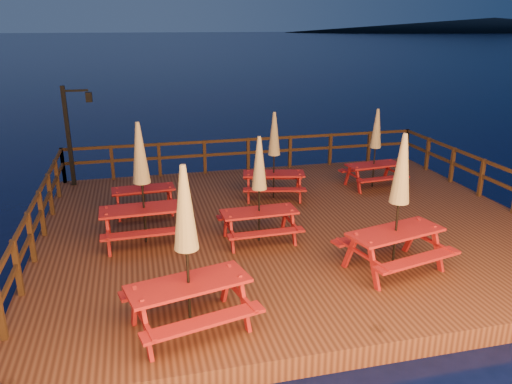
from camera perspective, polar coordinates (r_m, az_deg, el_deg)
The scene contains 13 objects.
ground at distance 12.59m, azimuth 4.06°, elevation -5.29°, with size 500.00×500.00×0.00m, color black.
deck at distance 12.51m, azimuth 4.08°, elevation -4.45°, with size 12.00×10.00×0.40m, color #432115.
deck_piles at distance 12.71m, azimuth 4.03°, elevation -6.52°, with size 11.44×9.44×1.40m.
railing at distance 13.78m, azimuth 1.94°, elevation 2.08°, with size 11.80×9.75×1.10m.
lamp_post at distance 15.85m, azimuth -20.19°, elevation 7.01°, with size 0.85×0.18×3.00m.
headland_right at distance 305.95m, azimuth 25.50°, elevation 16.89°, with size 230.40×86.40×7.00m, color black.
picnic_table_0 at distance 15.23m, azimuth 13.47°, elevation 5.01°, with size 1.78×1.52×2.36m.
picnic_table_1 at distance 13.03m, azimuth -12.92°, elevation 2.52°, with size 1.66×1.40×2.27m.
picnic_table_2 at distance 13.83m, azimuth 2.07°, elevation 4.33°, with size 1.98×1.75×2.45m.
picnic_table_3 at distance 10.03m, azimuth 16.00°, elevation -1.06°, with size 2.27×2.02×2.79m.
picnic_table_4 at distance 11.16m, azimuth -12.91°, elevation 1.12°, with size 1.97×1.64×2.75m.
picnic_table_5 at distance 11.00m, azimuth 0.37°, elevation 0.44°, with size 1.74×1.45×2.43m.
picnic_table_6 at distance 7.83m, azimuth -7.93°, elevation -6.32°, with size 2.26×2.00×2.77m.
Camera 1 is at (-3.58, -10.91, 5.15)m, focal length 35.00 mm.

